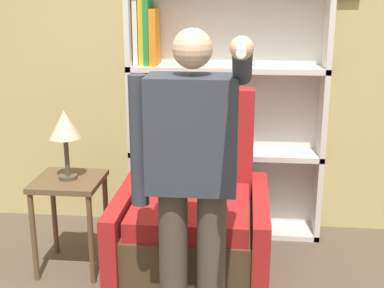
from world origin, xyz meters
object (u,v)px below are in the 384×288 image
at_px(table_lamp, 65,128).
at_px(person_standing, 192,176).
at_px(bookcase, 207,114).
at_px(armchair, 193,224).
at_px(side_table, 69,196).

bearing_deg(table_lamp, person_standing, -39.69).
distance_m(bookcase, table_lamp, 1.12).
relative_size(armchair, side_table, 1.88).
xyz_separation_m(bookcase, table_lamp, (-0.87, -0.71, 0.05)).
bearing_deg(person_standing, side_table, 140.31).
bearing_deg(person_standing, table_lamp, 140.31).
bearing_deg(person_standing, bookcase, 91.29).
height_order(armchair, table_lamp, armchair).
relative_size(bookcase, person_standing, 1.15).
bearing_deg(table_lamp, bookcase, 39.31).
bearing_deg(armchair, table_lamp, 177.76).
bearing_deg(side_table, bookcase, 39.31).
height_order(armchair, side_table, armchair).
height_order(side_table, table_lamp, table_lamp).
bearing_deg(bookcase, person_standing, -88.71).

